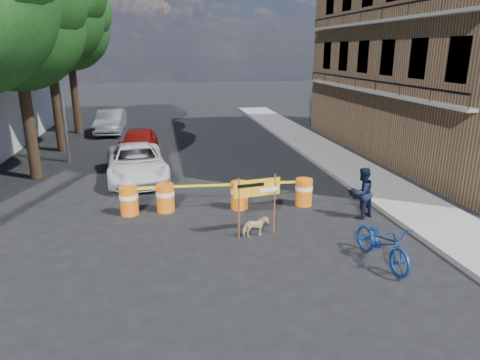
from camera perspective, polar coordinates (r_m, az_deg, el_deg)
name	(u,v)px	position (r m, az deg, el deg)	size (l,w,h in m)	color
ground	(231,236)	(11.97, -1.16, -7.53)	(120.00, 120.00, 0.00)	black
sidewalk_east	(349,167)	(19.19, 14.33, 1.65)	(2.40, 40.00, 0.15)	gray
apartment_building	(458,27)	(23.29, 27.03, 17.76)	(8.00, 16.00, 12.00)	#916B4A
tree_mid_a	(16,20)	(18.47, -27.72, 18.37)	(5.25, 5.00, 8.68)	#332316
tree_mid_b	(47,11)	(23.36, -24.38, 19.84)	(5.67, 5.40, 9.62)	#332316
tree_far	(68,28)	(28.23, -21.91, 18.34)	(5.04, 4.80, 8.84)	#332316
streetlamp	(59,64)	(20.69, -22.95, 14.04)	(1.25, 0.18, 8.00)	gray
barrel_far_left	(129,200)	(13.79, -14.58, -2.62)	(0.58, 0.58, 0.90)	#E95C0D
barrel_mid_left	(165,197)	(13.81, -9.92, -2.28)	(0.58, 0.58, 0.90)	#E95C0D
barrel_mid_right	(239,195)	(13.86, -0.07, -1.96)	(0.58, 0.58, 0.90)	#E95C0D
barrel_far_right	(304,191)	(14.31, 8.50, -1.52)	(0.58, 0.58, 0.90)	#E95C0D
detour_sign	(263,192)	(11.66, 3.05, -1.60)	(1.33, 0.33, 1.72)	#592D19
pedestrian	(362,193)	(13.51, 15.98, -1.68)	(0.78, 0.60, 1.60)	black
bicycle	(385,224)	(10.71, 18.71, -5.55)	(0.71, 1.08, 2.05)	#123B97
dog	(255,227)	(11.84, 2.07, -6.27)	(0.32, 0.70, 0.59)	#D4BB79
suv_white	(136,162)	(17.50, -13.67, 2.28)	(2.24, 4.86, 1.35)	white
sedan_red	(139,144)	(20.66, -13.29, 4.67)	(1.72, 4.29, 1.46)	#9F130D
sedan_silver	(111,122)	(27.93, -16.86, 7.46)	(1.50, 4.31, 1.42)	#9EA1A5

